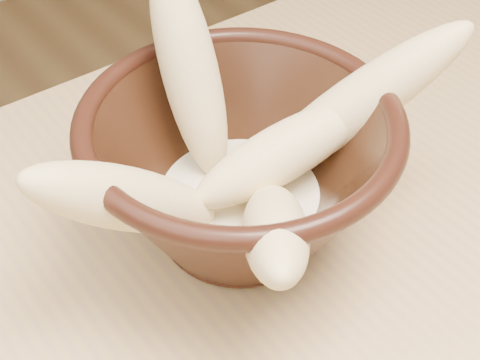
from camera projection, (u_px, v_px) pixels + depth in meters
name	position (u px, v px, depth m)	size (l,w,h in m)	color
bowl	(240.00, 169.00, 0.45)	(0.21, 0.21, 0.12)	black
milk_puddle	(240.00, 199.00, 0.47)	(0.12, 0.12, 0.02)	beige
banana_upright	(190.00, 71.00, 0.46)	(0.04, 0.04, 0.16)	#D8BE7F
banana_left	(128.00, 199.00, 0.40)	(0.04, 0.04, 0.15)	#D8BE7F
banana_right	(355.00, 106.00, 0.46)	(0.04, 0.04, 0.18)	#D8BE7F
banana_across	(281.00, 154.00, 0.45)	(0.04, 0.04, 0.13)	#D8BE7F
banana_front	(275.00, 230.00, 0.40)	(0.04, 0.04, 0.15)	#D8BE7F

